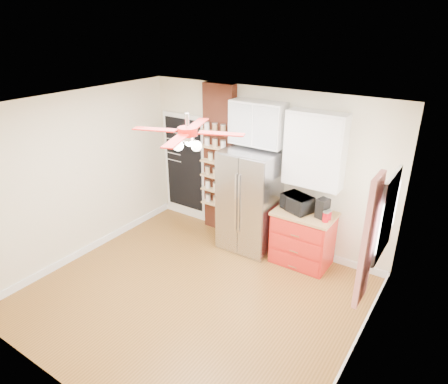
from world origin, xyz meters
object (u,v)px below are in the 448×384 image
Objects in this scene: fridge at (250,201)px; toaster_oven at (297,203)px; coffee_maker at (323,208)px; pantry_jar_oats at (211,156)px; ceiling_fan at (188,132)px; red_cabinet at (303,238)px; canister_left at (326,217)px.

toaster_oven is (0.83, 0.05, 0.15)m from fridge.
coffee_maker is 2.20m from pantry_jar_oats.
red_cabinet is at bearing 61.29° from ceiling_fan.
coffee_maker is (1.24, 0.05, 0.18)m from fridge.
toaster_oven is at bearing 3.32° from fridge.
toaster_oven is 0.53m from canister_left.
red_cabinet is at bearing -164.47° from coffee_maker.
ceiling_fan is 9.31× the size of canister_left.
red_cabinet is at bearing -3.90° from pantry_jar_oats.
toaster_oven is 0.42m from coffee_maker.
pantry_jar_oats is (-1.89, 0.13, 0.99)m from red_cabinet.
pantry_jar_oats reaches higher than canister_left.
pantry_jar_oats is at bearing -167.22° from coffee_maker.
fridge is at bearing -156.97° from toaster_oven.
ceiling_fan is at bearing -95.10° from toaster_oven.
canister_left is 2.32m from pantry_jar_oats.
toaster_oven is (0.78, 1.68, -1.39)m from ceiling_fan.
fridge is 1.26m from coffee_maker.
red_cabinet is 2.75m from ceiling_fan.
ceiling_fan is at bearing -61.80° from pantry_jar_oats.
fridge is 13.40× the size of pantry_jar_oats.
ceiling_fan is 2.47m from coffee_maker.
toaster_oven reaches higher than canister_left.
coffee_maker is 0.17m from canister_left.
red_cabinet is at bearing 162.95° from canister_left.
pantry_jar_oats reaches higher than toaster_oven.
red_cabinet is 7.20× the size of pantry_jar_oats.
red_cabinet is 3.09× the size of coffee_maker.
fridge is 3.75× the size of toaster_oven.
toaster_oven is 1.53× the size of coffee_maker.
pantry_jar_oats is (-0.97, 1.81, -0.99)m from ceiling_fan.
toaster_oven is at bearing 65.18° from ceiling_fan.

